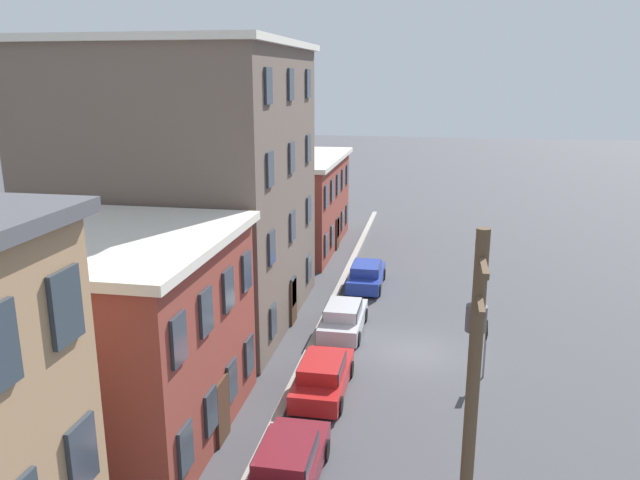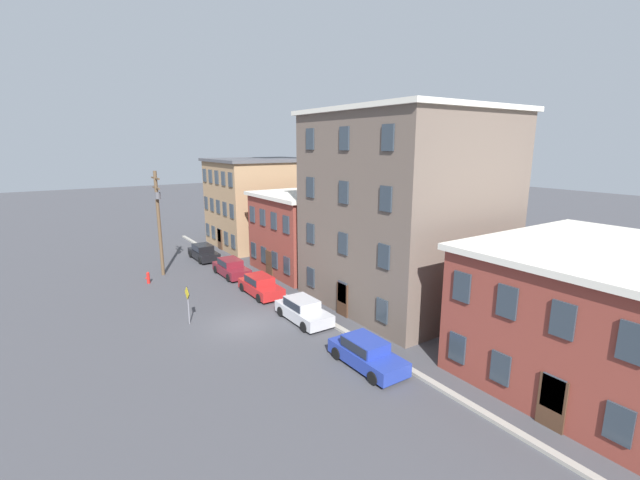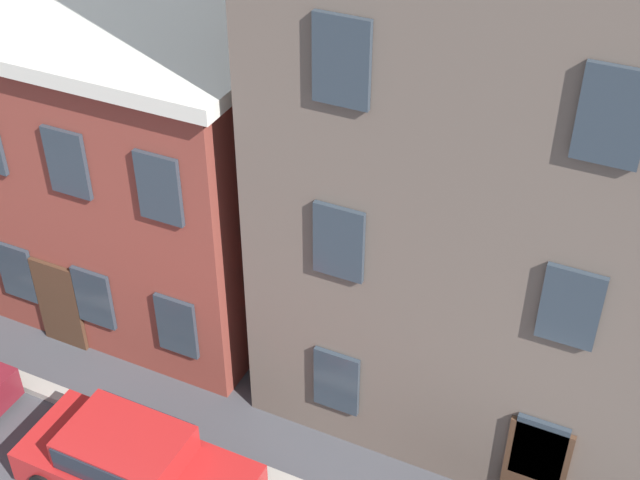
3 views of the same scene
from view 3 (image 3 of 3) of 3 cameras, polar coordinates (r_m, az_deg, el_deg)
name	(u,v)px [view 3 (image 3 of 3)]	position (r m, az deg, el deg)	size (l,w,h in m)	color
apartment_midblock	(195,92)	(22.57, -8.03, 9.37)	(8.64, 12.19, 6.89)	brown
car_red	(134,463)	(17.01, -11.84, -13.80)	(4.40, 1.92, 1.43)	#B21E1E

